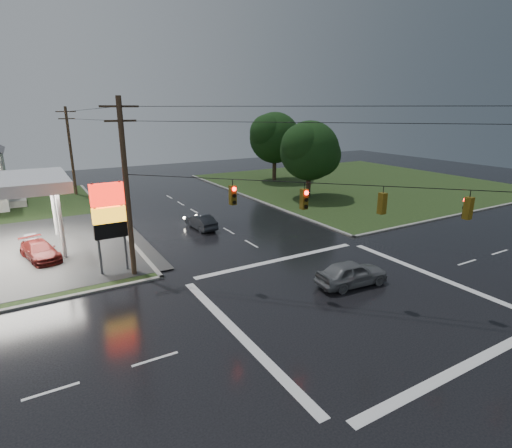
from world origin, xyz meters
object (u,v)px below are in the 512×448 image
tree_ne_near (311,151)px  tree_ne_far (276,138)px  car_crossing (352,273)px  car_pump (40,251)px  pylon_sign (109,213)px  utility_pole_n (71,150)px  utility_pole_nw (127,187)px  car_north (201,222)px

tree_ne_near → tree_ne_far: 12.39m
car_crossing → car_pump: car_crossing is taller
pylon_sign → tree_ne_far: bearing=40.4°
utility_pole_n → car_crossing: 38.55m
utility_pole_nw → car_pump: (-5.02, 6.11, -5.07)m
utility_pole_n → car_pump: 23.44m
car_crossing → car_pump: bearing=53.4°
utility_pole_n → car_north: utility_pole_n is taller
tree_ne_near → car_crossing: tree_ne_near is taller
pylon_sign → car_crossing: 15.40m
utility_pole_nw → car_north: 11.78m
pylon_sign → car_crossing: pylon_sign is taller
utility_pole_n → tree_ne_far: 26.96m
utility_pole_nw → tree_ne_near: (23.64, 12.49, -0.16)m
pylon_sign → car_pump: (-4.02, 5.11, -3.36)m
utility_pole_nw → tree_ne_far: utility_pole_nw is taller
car_north → tree_ne_near: bearing=-166.1°
pylon_sign → car_crossing: bearing=-37.5°
pylon_sign → tree_ne_near: bearing=25.0°
utility_pole_n → car_north: size_ratio=2.65×
utility_pole_n → car_crossing: utility_pole_n is taller
utility_pole_nw → tree_ne_near: utility_pole_nw is taller
utility_pole_n → car_north: (7.69, -21.16, -4.82)m
pylon_sign → tree_ne_near: tree_ne_near is taller
utility_pole_nw → tree_ne_far: size_ratio=1.12×
pylon_sign → tree_ne_near: size_ratio=0.67×
utility_pole_nw → car_crossing: bearing=-36.7°
tree_ne_far → car_pump: size_ratio=2.20×
utility_pole_n → tree_ne_far: bearing=-8.5°
car_north → car_crossing: bearing=97.9°
car_crossing → pylon_sign: bearing=57.7°
car_crossing → tree_ne_far: bearing=-20.5°
utility_pole_n → car_pump: utility_pole_n is taller
utility_pole_n → car_north: 23.02m
car_pump → car_north: bearing=-8.5°
pylon_sign → car_north: bearing=36.1°
tree_ne_far → car_pump: bearing=-149.9°
tree_ne_far → car_north: (-18.96, -17.15, -5.53)m
tree_ne_far → pylon_sign: bearing=-139.6°
utility_pole_nw → car_crossing: utility_pole_nw is taller
tree_ne_near → car_crossing: (-12.69, -20.65, -4.79)m
tree_ne_far → car_north: 26.16m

